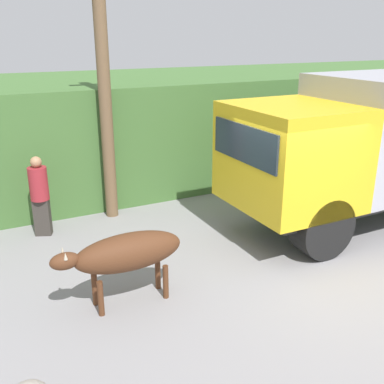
{
  "coord_description": "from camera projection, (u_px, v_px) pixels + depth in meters",
  "views": [
    {
      "loc": [
        -4.94,
        -5.76,
        3.96
      ],
      "look_at": [
        -1.78,
        0.48,
        1.49
      ],
      "focal_mm": 42.0,
      "sensor_mm": 36.0,
      "label": 1
    }
  ],
  "objects": [
    {
      "name": "ground_plane",
      "position": [
        290.0,
        261.0,
        8.27
      ],
      "size": [
        60.0,
        60.0,
        0.0
      ],
      "primitive_type": "plane",
      "color": "gray"
    },
    {
      "name": "building_backdrop",
      "position": [
        19.0,
        147.0,
        10.69
      ],
      "size": [
        5.06,
        2.7,
        2.8
      ],
      "color": "#99ADB7",
      "rests_on": "ground_plane"
    },
    {
      "name": "hillside_embankment",
      "position": [
        152.0,
        124.0,
        13.39
      ],
      "size": [
        32.0,
        5.5,
        2.82
      ],
      "color": "#426B33",
      "rests_on": "ground_plane"
    },
    {
      "name": "brown_cow",
      "position": [
        126.0,
        253.0,
        6.75
      ],
      "size": [
        2.01,
        0.58,
        1.14
      ],
      "rotation": [
        0.0,
        0.0,
        0.16
      ],
      "color": "#512D19",
      "rests_on": "ground_plane"
    },
    {
      "name": "utility_pole",
      "position": [
        105.0,
        93.0,
        9.46
      ],
      "size": [
        0.9,
        0.27,
        5.38
      ],
      "color": "brown",
      "rests_on": "ground_plane"
    },
    {
      "name": "pedestrian_on_hill",
      "position": [
        40.0,
        193.0,
        9.08
      ],
      "size": [
        0.49,
        0.49,
        1.68
      ],
      "rotation": [
        0.0,
        0.0,
        2.75
      ],
      "color": "#38332D",
      "rests_on": "ground_plane"
    }
  ]
}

